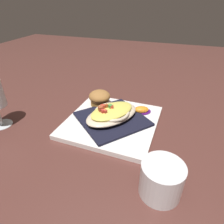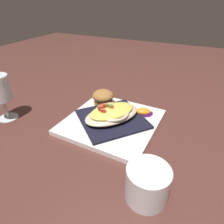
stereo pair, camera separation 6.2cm
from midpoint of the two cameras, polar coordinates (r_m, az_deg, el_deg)
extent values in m
plane|color=#532D28|center=(0.65, -2.76, -3.52)|extent=(2.60, 2.60, 0.00)
cube|color=white|center=(0.64, -2.77, -2.96)|extent=(0.30, 0.30, 0.02)
cube|color=black|center=(0.64, -2.80, -2.10)|extent=(0.28, 0.28, 0.01)
ellipsoid|color=beige|center=(0.63, -2.84, -0.76)|extent=(0.19, 0.22, 0.03)
torus|color=beige|center=(0.62, -2.86, 0.00)|extent=(0.16, 0.16, 0.01)
ellipsoid|color=#E1D55A|center=(0.62, -2.87, 0.27)|extent=(0.16, 0.18, 0.02)
cube|color=red|center=(0.61, -5.70, 1.53)|extent=(0.02, 0.02, 0.01)
cube|color=#CC4632|center=(0.59, -4.97, 0.14)|extent=(0.01, 0.01, 0.01)
cube|color=#509844|center=(0.62, -3.21, 1.82)|extent=(0.01, 0.01, 0.01)
cube|color=#AF4D26|center=(0.61, -4.72, 1.62)|extent=(0.01, 0.01, 0.01)
cube|color=red|center=(0.59, -5.74, 0.23)|extent=(0.01, 0.01, 0.01)
cube|color=#AD4D2B|center=(0.60, -6.31, 0.94)|extent=(0.02, 0.02, 0.01)
cube|color=#D94630|center=(0.61, -2.81, 1.61)|extent=(0.01, 0.01, 0.01)
cylinder|color=#A26F2F|center=(0.72, -6.10, 2.97)|extent=(0.07, 0.07, 0.02)
ellipsoid|color=#9E6A36|center=(0.71, -6.20, 4.54)|extent=(0.08, 0.08, 0.04)
ellipsoid|color=#4C0F23|center=(0.71, -6.24, 5.23)|extent=(0.03, 0.03, 0.01)
ellipsoid|color=#4A1267|center=(0.68, 7.00, 0.04)|extent=(0.06, 0.06, 0.01)
ellipsoid|color=orange|center=(0.67, 6.02, 0.61)|extent=(0.06, 0.05, 0.02)
cylinder|color=white|center=(0.43, 10.16, -19.13)|extent=(0.09, 0.09, 0.08)
torus|color=white|center=(0.47, 12.27, -14.52)|extent=(0.02, 0.05, 0.05)
cylinder|color=#4C2D14|center=(0.45, 9.92, -20.68)|extent=(0.08, 0.08, 0.04)
cylinder|color=white|center=(0.75, -31.74, -3.19)|extent=(0.06, 0.06, 0.00)
camera|label=1|loc=(0.03, -92.86, -1.76)|focal=31.06mm
camera|label=2|loc=(0.03, 87.14, 1.76)|focal=31.06mm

